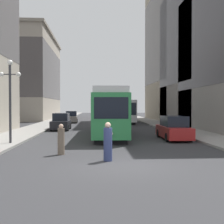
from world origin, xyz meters
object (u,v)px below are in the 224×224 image
parked_car_right_far (173,128)px  pedestrian_crossing_near (108,143)px  parked_car_left_near (71,117)px  streetcar (109,112)px  lamp_post_left_near (10,88)px  parked_car_left_mid (61,122)px  pedestrian_crossing_far (61,140)px  transit_bus (124,110)px

parked_car_right_far → pedestrian_crossing_near: size_ratio=2.72×
parked_car_left_near → pedestrian_crossing_near: size_ratio=2.42×
streetcar → lamp_post_left_near: bearing=-139.3°
lamp_post_left_near → parked_car_left_near: bearing=85.7°
parked_car_left_mid → lamp_post_left_near: size_ratio=0.83×
parked_car_left_mid → lamp_post_left_near: (-1.90, -11.84, 2.88)m
parked_car_right_far → lamp_post_left_near: lamp_post_left_near is taller
streetcar → parked_car_left_mid: size_ratio=2.85×
parked_car_left_mid → lamp_post_left_near: bearing=-99.0°
parked_car_left_mid → pedestrian_crossing_far: (1.86, -15.71, -0.09)m
parked_car_left_mid → parked_car_right_far: bearing=-44.1°
transit_bus → lamp_post_left_near: (-10.13, -25.07, 1.78)m
streetcar → lamp_post_left_near: lamp_post_left_near is taller
parked_car_left_near → pedestrian_crossing_far: 29.09m
parked_car_left_near → pedestrian_crossing_far: bearing=-89.1°
transit_bus → parked_car_left_near: (-8.23, 0.09, -1.10)m
streetcar → parked_car_left_near: bearing=105.2°
pedestrian_crossing_far → lamp_post_left_near: (-3.76, 3.87, 2.97)m
parked_car_left_near → parked_car_left_mid: (0.00, -13.32, 0.00)m
pedestrian_crossing_near → lamp_post_left_near: bearing=-152.7°
parked_car_left_near → pedestrian_crossing_near: (4.24, -30.87, -0.00)m
pedestrian_crossing_far → transit_bus: bearing=61.6°
transit_bus → pedestrian_crossing_near: (-3.99, -30.78, -1.11)m
parked_car_right_far → transit_bus: bearing=-85.0°
parked_car_left_mid → pedestrian_crossing_far: bearing=-83.1°
parked_car_left_near → pedestrian_crossing_near: parked_car_left_near is taller
transit_bus → parked_car_right_far: bearing=-85.4°
pedestrian_crossing_far → lamp_post_left_near: bearing=118.2°
parked_car_right_far → pedestrian_crossing_near: parked_car_right_far is taller
streetcar → transit_bus: bearing=81.6°
parked_car_left_near → parked_car_right_far: same height
parked_car_left_near → lamp_post_left_near: (-1.90, -25.16, 2.89)m
transit_bus → lamp_post_left_near: bearing=-111.1°
streetcar → pedestrian_crossing_near: size_ratio=7.10×
parked_car_left_near → parked_car_left_mid: same height
lamp_post_left_near → parked_car_right_far: bearing=11.9°
streetcar → pedestrian_crossing_near: 11.31m
streetcar → pedestrian_crossing_far: size_ratio=7.91×
streetcar → parked_car_left_mid: streetcar is taller
transit_bus → pedestrian_crossing_near: 31.06m
transit_bus → lamp_post_left_near: 27.10m
transit_bus → pedestrian_crossing_far: (-6.37, -28.94, -1.19)m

